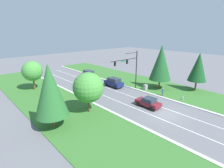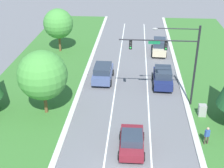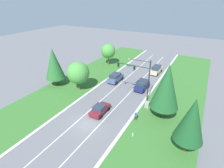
% 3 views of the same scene
% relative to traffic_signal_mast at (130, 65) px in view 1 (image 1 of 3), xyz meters
% --- Properties ---
extents(ground_plane, '(160.00, 160.00, 0.00)m').
position_rel_traffic_signal_mast_xyz_m(ground_plane, '(-3.98, -11.02, -5.44)').
color(ground_plane, slate).
extents(curb_strip_right, '(0.50, 90.00, 0.15)m').
position_rel_traffic_signal_mast_xyz_m(curb_strip_right, '(1.67, -11.02, -5.36)').
color(curb_strip_right, beige).
rests_on(curb_strip_right, ground_plane).
extents(curb_strip_left, '(0.50, 90.00, 0.15)m').
position_rel_traffic_signal_mast_xyz_m(curb_strip_left, '(-9.63, -11.02, -5.36)').
color(curb_strip_left, beige).
rests_on(curb_strip_left, ground_plane).
extents(grass_verge_right, '(10.00, 90.00, 0.08)m').
position_rel_traffic_signal_mast_xyz_m(grass_verge_right, '(6.92, -11.02, -5.40)').
color(grass_verge_right, '#38702D').
rests_on(grass_verge_right, ground_plane).
extents(grass_verge_left, '(10.00, 90.00, 0.08)m').
position_rel_traffic_signal_mast_xyz_m(grass_verge_left, '(-14.88, -11.02, -5.40)').
color(grass_verge_left, '#38702D').
rests_on(grass_verge_left, ground_plane).
extents(lane_stripe_inner_left, '(0.14, 81.00, 0.01)m').
position_rel_traffic_signal_mast_xyz_m(lane_stripe_inner_left, '(-5.78, -11.02, -5.43)').
color(lane_stripe_inner_left, white).
rests_on(lane_stripe_inner_left, ground_plane).
extents(lane_stripe_inner_right, '(0.14, 81.00, 0.01)m').
position_rel_traffic_signal_mast_xyz_m(lane_stripe_inner_right, '(-2.18, -11.02, -5.43)').
color(lane_stripe_inner_right, white).
rests_on(lane_stripe_inner_right, ground_plane).
extents(traffic_signal_mast, '(7.41, 0.41, 8.21)m').
position_rel_traffic_signal_mast_xyz_m(traffic_signal_mast, '(0.00, 0.00, 0.00)').
color(traffic_signal_mast, black).
rests_on(traffic_signal_mast, ground_plane).
extents(navy_suv, '(2.29, 4.66, 2.04)m').
position_rel_traffic_signal_mast_xyz_m(navy_suv, '(-0.49, 4.22, -4.39)').
color(navy_suv, navy).
rests_on(navy_suv, ground_plane).
extents(slate_blue_suv, '(2.32, 4.68, 1.94)m').
position_rel_traffic_signal_mast_xyz_m(slate_blue_suv, '(-7.35, 4.93, -4.42)').
color(slate_blue_suv, '#475684').
rests_on(slate_blue_suv, ground_plane).
extents(burgundy_sedan, '(2.09, 4.20, 1.62)m').
position_rel_traffic_signal_mast_xyz_m(burgundy_sedan, '(-3.74, -7.61, -4.61)').
color(burgundy_sedan, maroon).
rests_on(burgundy_sedan, ground_plane).
extents(champagne_suv, '(2.24, 4.98, 2.07)m').
position_rel_traffic_signal_mast_xyz_m(champagne_suv, '(-0.29, 14.36, -4.38)').
color(champagne_suv, beige).
rests_on(champagne_suv, ground_plane).
extents(utility_cabinet, '(0.70, 0.60, 1.23)m').
position_rel_traffic_signal_mast_xyz_m(utility_cabinet, '(2.79, -2.08, -4.82)').
color(utility_cabinet, '#9E9E99').
rests_on(utility_cabinet, ground_plane).
extents(pedestrian, '(0.43, 0.34, 1.69)m').
position_rel_traffic_signal_mast_xyz_m(pedestrian, '(2.36, -6.46, -4.50)').
color(pedestrian, '#42382D').
rests_on(pedestrian, ground_plane).
extents(fire_hydrant, '(0.34, 0.20, 0.70)m').
position_rel_traffic_signal_mast_xyz_m(fire_hydrant, '(3.39, -10.05, -5.09)').
color(fire_hydrant, '#B7B7BC').
rests_on(fire_hydrant, ground_plane).
extents(conifer_near_right_tree, '(4.54, 4.54, 9.35)m').
position_rel_traffic_signal_mast_xyz_m(conifer_near_right_tree, '(5.85, -3.42, 0.27)').
color(conifer_near_right_tree, brown).
rests_on(conifer_near_right_tree, ground_plane).
extents(oak_near_left_tree, '(4.62, 4.62, 6.31)m').
position_rel_traffic_signal_mast_xyz_m(oak_near_left_tree, '(-12.08, -2.57, -1.44)').
color(oak_near_left_tree, brown).
rests_on(oak_near_left_tree, ground_plane).
extents(conifer_far_right_tree, '(3.62, 3.62, 7.99)m').
position_rel_traffic_signal_mast_xyz_m(conifer_far_right_tree, '(10.25, -9.36, -0.36)').
color(conifer_far_right_tree, brown).
rests_on(conifer_far_right_tree, ground_plane).
extents(oak_far_left_tree, '(4.14, 4.14, 6.19)m').
position_rel_traffic_signal_mast_xyz_m(oak_far_left_tree, '(-14.50, 14.04, -1.33)').
color(oak_far_left_tree, brown).
rests_on(oak_far_left_tree, ground_plane).
extents(conifer_mid_left_tree, '(4.19, 4.19, 8.48)m').
position_rel_traffic_signal_mast_xyz_m(conifer_mid_left_tree, '(-18.10, -3.11, -0.31)').
color(conifer_mid_left_tree, brown).
rests_on(conifer_mid_left_tree, ground_plane).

